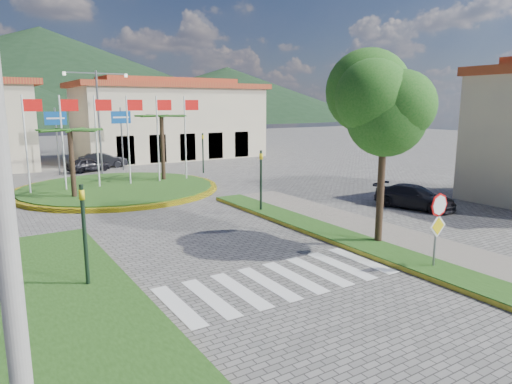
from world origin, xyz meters
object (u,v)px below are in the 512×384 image
roundabout_island (118,188)px  stop_sign (438,219)px  deciduous_tree (385,112)px  car_dark_a (88,165)px  car_dark_b (103,160)px  car_side_right (415,197)px

roundabout_island → stop_sign: bearing=-76.3°
deciduous_tree → car_dark_a: (-5.17, 26.70, -4.60)m
deciduous_tree → car_dark_b: 29.20m
roundabout_island → car_dark_a: roundabout_island is taller
stop_sign → car_dark_a: (-4.57, 29.74, -1.21)m
deciduous_tree → car_dark_b: size_ratio=1.67×
car_dark_b → roundabout_island: bearing=-177.9°
stop_sign → deciduous_tree: (0.60, 3.04, 3.38)m
stop_sign → car_side_right: size_ratio=0.63×
car_dark_a → car_side_right: car_side_right is taller
car_dark_a → deciduous_tree: bearing=179.5°
car_dark_a → car_side_right: size_ratio=0.80×
car_side_right → stop_sign: bearing=-153.4°
stop_sign → car_dark_a: size_ratio=0.78×
stop_sign → deciduous_tree: 4.59m
car_dark_a → stop_sign: bearing=177.3°
roundabout_island → deciduous_tree: 18.55m
roundabout_island → deciduous_tree: size_ratio=1.87×
stop_sign → car_side_right: (7.10, 6.56, -1.18)m
deciduous_tree → car_dark_a: deciduous_tree is taller
roundabout_island → stop_sign: 20.69m
stop_sign → car_side_right: stop_sign is taller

